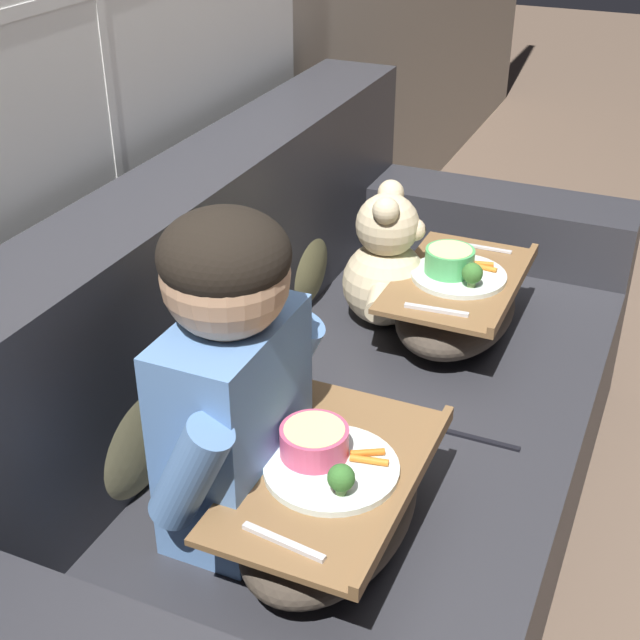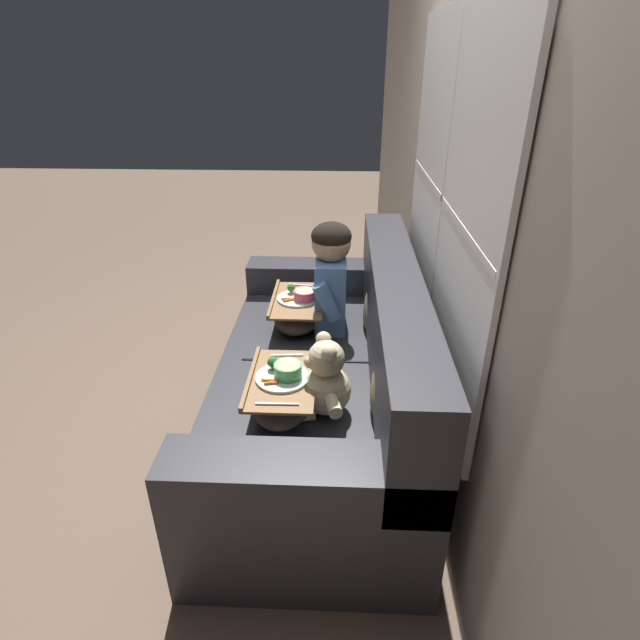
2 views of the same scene
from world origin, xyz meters
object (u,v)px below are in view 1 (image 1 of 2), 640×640
object	(u,v)px
throw_pillow_behind_child	(121,411)
child_figure	(231,362)
lap_tray_child	(331,503)
throw_pillow_behind_teddy	(297,247)
teddy_bear	(388,267)
couch	(320,442)
lap_tray_teddy	(456,303)

from	to	relation	value
throw_pillow_behind_child	child_figure	bearing A→B (deg)	-90.00
throw_pillow_behind_child	lap_tray_child	bearing A→B (deg)	-89.96
throw_pillow_behind_teddy	lap_tray_child	world-z (taller)	throw_pillow_behind_teddy
throw_pillow_behind_teddy	child_figure	bearing A→B (deg)	-162.71
throw_pillow_behind_child	teddy_bear	xyz separation A→B (m)	(0.77, -0.24, -0.01)
lap_tray_child	teddy_bear	bearing A→B (deg)	12.93
throw_pillow_behind_child	lap_tray_child	size ratio (longest dim) A/B	0.73
teddy_bear	lap_tray_child	size ratio (longest dim) A/B	0.80
couch	teddy_bear	size ratio (longest dim) A/B	5.22
lap_tray_teddy	couch	bearing A→B (deg)	153.83
throw_pillow_behind_teddy	child_figure	size ratio (longest dim) A/B	0.54
couch	lap_tray_teddy	xyz separation A→B (m)	(0.39, -0.19, 0.20)
throw_pillow_behind_teddy	child_figure	distance (m)	0.83
throw_pillow_behind_child	lap_tray_child	xyz separation A→B (m)	(0.00, -0.42, -0.07)
child_figure	lap_tray_child	xyz separation A→B (m)	(0.00, -0.18, -0.24)
teddy_bear	lap_tray_child	world-z (taller)	teddy_bear
throw_pillow_behind_teddy	teddy_bear	distance (m)	0.24
child_figure	lap_tray_child	distance (m)	0.30
lap_tray_child	lap_tray_teddy	world-z (taller)	lap_tray_teddy
couch	lap_tray_child	world-z (taller)	couch
couch	throw_pillow_behind_teddy	size ratio (longest dim) A/B	6.17
teddy_bear	couch	bearing A→B (deg)	178.28
throw_pillow_behind_child	lap_tray_teddy	xyz separation A→B (m)	(0.77, -0.42, -0.07)
couch	child_figure	bearing A→B (deg)	-178.82
lap_tray_teddy	lap_tray_child	bearing A→B (deg)	179.96
couch	throw_pillow_behind_child	xyz separation A→B (m)	(-0.39, 0.23, 0.27)
child_figure	lap_tray_teddy	bearing A→B (deg)	-13.24
lap_tray_child	throw_pillow_behind_teddy	bearing A→B (deg)	28.64
couch	child_figure	world-z (taller)	child_figure
throw_pillow_behind_teddy	teddy_bear	xyz separation A→B (m)	(0.00, -0.24, -0.01)
couch	lap_tray_child	distance (m)	0.47
throw_pillow_behind_child	lap_tray_child	distance (m)	0.43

